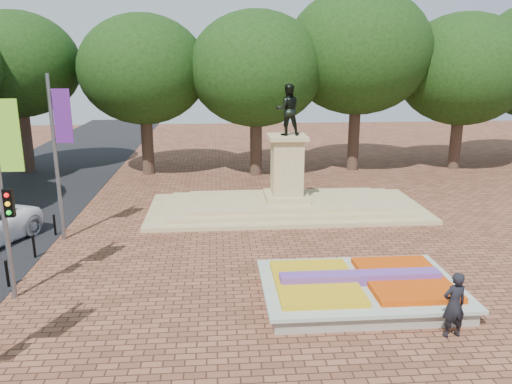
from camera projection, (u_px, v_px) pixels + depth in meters
ground at (317, 274)px, 18.05m from camera, size 90.00×90.00×0.00m
flower_bed at (361, 288)px, 16.11m from camera, size 6.30×4.30×0.91m
monument at (286, 194)px, 25.53m from camera, size 14.00×6.00×6.40m
tree_row_back at (301, 73)px, 33.87m from camera, size 44.80×8.80×10.43m
banner_poles at (0, 184)px, 15.02m from camera, size 0.88×11.17×7.00m
pedestrian at (454, 305)px, 13.77m from camera, size 0.76×0.55×1.92m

